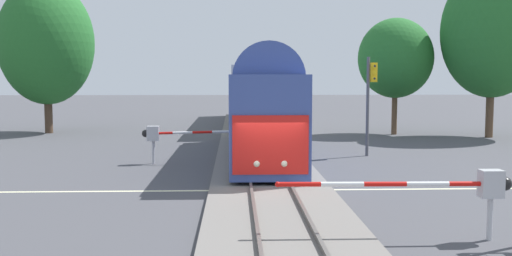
% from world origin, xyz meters
% --- Properties ---
extents(ground_plane, '(220.00, 220.00, 0.00)m').
position_xyz_m(ground_plane, '(0.00, 0.00, 0.00)').
color(ground_plane, '#47474C').
extents(road_centre_stripe, '(44.00, 0.20, 0.01)m').
position_xyz_m(road_centre_stripe, '(0.00, 0.00, 0.00)').
color(road_centre_stripe, beige).
rests_on(road_centre_stripe, ground).
extents(railway_track, '(4.40, 80.00, 0.32)m').
position_xyz_m(railway_track, '(0.00, 0.00, 0.10)').
color(railway_track, slate).
rests_on(railway_track, ground).
extents(commuter_train, '(3.04, 40.92, 5.16)m').
position_xyz_m(commuter_train, '(0.00, 18.80, 2.78)').
color(commuter_train, '#384C93').
rests_on(commuter_train, railway_track).
extents(crossing_gate_near, '(5.99, 0.40, 1.80)m').
position_xyz_m(crossing_gate_near, '(4.49, -6.66, 1.39)').
color(crossing_gate_near, '#B7B7BC').
rests_on(crossing_gate_near, ground).
extents(crossing_gate_far, '(5.27, 0.40, 1.80)m').
position_xyz_m(crossing_gate_far, '(-4.65, 6.66, 1.40)').
color(crossing_gate_far, '#B7B7BC').
rests_on(crossing_gate_far, ground).
extents(traffic_signal_far_side, '(0.53, 0.38, 5.16)m').
position_xyz_m(traffic_signal_far_side, '(5.77, 8.97, 3.46)').
color(traffic_signal_far_side, '#4C4C51').
rests_on(traffic_signal_far_side, ground).
extents(oak_far_right, '(5.30, 5.30, 8.28)m').
position_xyz_m(oak_far_right, '(10.16, 20.14, 5.44)').
color(oak_far_right, brown).
rests_on(oak_far_right, ground).
extents(maple_right_background, '(6.79, 6.79, 11.65)m').
position_xyz_m(maple_right_background, '(16.09, 17.90, 7.17)').
color(maple_right_background, brown).
rests_on(maple_right_background, ground).
extents(pine_left_background, '(6.82, 6.82, 11.06)m').
position_xyz_m(pine_left_background, '(-14.96, 22.08, 6.57)').
color(pine_left_background, '#4C3828').
rests_on(pine_left_background, ground).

